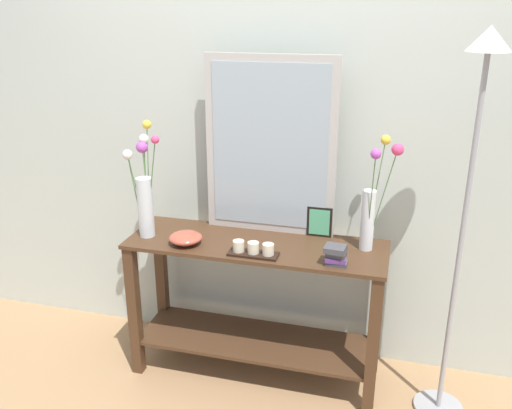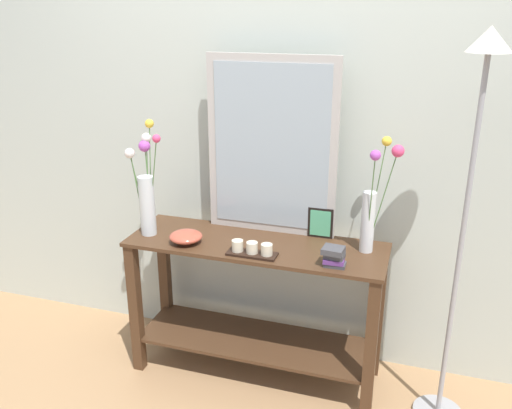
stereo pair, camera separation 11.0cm
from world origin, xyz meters
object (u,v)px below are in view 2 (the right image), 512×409
tall_vase_left (146,189)px  picture_frame_small (320,223)px  book_stack (334,256)px  vase_right (373,206)px  candle_tray (252,250)px  floor_lamp (471,175)px  console_table (256,295)px  mirror_leaning (272,147)px  decorative_bowl (186,237)px

tall_vase_left → picture_frame_small: 0.92m
picture_frame_small → book_stack: (0.13, -0.31, -0.03)m
vase_right → candle_tray: bearing=-158.3°
book_stack → floor_lamp: floor_lamp is taller
console_table → picture_frame_small: 0.51m
mirror_leaning → floor_lamp: bearing=-14.6°
mirror_leaning → candle_tray: (-0.00, -0.32, -0.43)m
candle_tray → book_stack: 0.40m
console_table → book_stack: bearing=-18.1°
vase_right → candle_tray: (-0.53, -0.21, -0.21)m
mirror_leaning → decorative_bowl: (-0.36, -0.29, -0.43)m
tall_vase_left → floor_lamp: floor_lamp is taller
decorative_bowl → floor_lamp: 1.38m
candle_tray → picture_frame_small: bearing=49.1°
console_table → mirror_leaning: size_ratio=1.44×
tall_vase_left → vase_right: bearing=5.9°
console_table → candle_tray: bearing=-80.1°
picture_frame_small → console_table: bearing=-149.9°
candle_tray → tall_vase_left: bearing=171.1°
tall_vase_left → book_stack: bearing=-5.2°
mirror_leaning → tall_vase_left: (-0.61, -0.23, -0.21)m
candle_tray → mirror_leaning: bearing=90.0°
mirror_leaning → tall_vase_left: size_ratio=1.54×
picture_frame_small → decorative_bowl: size_ratio=0.96×
candle_tray → book_stack: size_ratio=2.18×
candle_tray → picture_frame_small: (0.27, 0.31, 0.05)m
tall_vase_left → vase_right: size_ratio=1.06×
tall_vase_left → console_table: bearing=4.5°
mirror_leaning → decorative_bowl: mirror_leaning is taller
vase_right → book_stack: bearing=-123.5°
mirror_leaning → decorative_bowl: 0.63m
mirror_leaning → floor_lamp: floor_lamp is taller
console_table → candle_tray: 0.36m
picture_frame_small → floor_lamp: floor_lamp is taller
vase_right → picture_frame_small: (-0.26, 0.10, -0.16)m
console_table → candle_tray: candle_tray is taller
tall_vase_left → book_stack: size_ratio=5.32×
candle_tray → floor_lamp: 1.04m
mirror_leaning → picture_frame_small: 0.47m
book_stack → floor_lamp: 0.69m
vase_right → decorative_bowl: size_ratio=3.35×
tall_vase_left → picture_frame_small: bearing=13.9°
console_table → book_stack: book_stack is taller
decorative_bowl → vase_right: bearing=11.1°
mirror_leaning → decorative_bowl: size_ratio=5.46×
candle_tray → book_stack: bearing=0.5°
vase_right → floor_lamp: floor_lamp is taller
console_table → vase_right: 0.78m
vase_right → book_stack: size_ratio=5.04×
console_table → tall_vase_left: (-0.58, -0.05, 0.55)m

